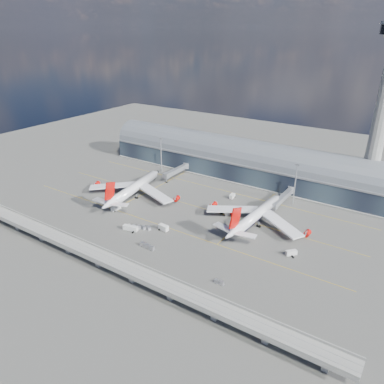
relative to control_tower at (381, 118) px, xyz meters
The scene contains 20 objects.
ground 129.54m from the control_tower, 135.68° to the right, with size 500.00×500.00×0.00m, color #474744.
taxi_lines 116.61m from the control_tower, 144.38° to the right, with size 200.00×80.12×0.01m.
terminal 94.20m from the control_tower, behind, with size 200.00×30.00×28.00m.
control_tower is the anchor object (origin of this frame).
guideway 168.57m from the control_tower, 121.63° to the right, with size 220.00×8.50×7.20m.
floodlight_mast_left 143.01m from the control_tower, 168.28° to the right, with size 3.00×0.70×25.70m.
floodlight_mast_right 58.76m from the control_tower, 141.34° to the right, with size 3.00×0.70×25.70m.
airliner_left 149.70m from the control_tower, 149.13° to the right, with size 61.28×64.50×19.72m.
airliner_right 89.67m from the control_tower, 124.33° to the right, with size 59.24×61.91×19.65m.
jet_bridge_left 131.33m from the control_tower, 165.92° to the right, with size 4.40×28.00×7.25m.
jet_bridge_right 68.87m from the control_tower, 141.26° to the right, with size 4.40×32.00×7.25m.
service_truck_0 158.55m from the control_tower, 141.69° to the right, with size 2.68×6.24×2.51m.
service_truck_1 135.25m from the control_tower, 129.79° to the right, with size 5.73×3.23×3.18m.
service_truck_2 150.93m from the control_tower, 131.68° to the right, with size 8.33×4.09×2.91m.
service_truck_3 97.64m from the control_tower, 101.27° to the right, with size 5.05×5.30×2.56m.
service_truck_4 94.97m from the control_tower, 149.51° to the right, with size 2.72×4.99×2.80m.
service_truck_5 101.05m from the control_tower, 135.29° to the right, with size 6.37×6.24×3.12m.
cargo_train_0 146.72m from the control_tower, 123.78° to the right, with size 8.77×2.37×1.94m.
cargo_train_1 146.95m from the control_tower, 132.07° to the right, with size 13.15×6.51×1.79m.
cargo_train_2 133.99m from the control_tower, 105.84° to the right, with size 4.56×1.62×1.53m.
Camera 1 is at (112.07, -148.20, 97.85)m, focal length 35.00 mm.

